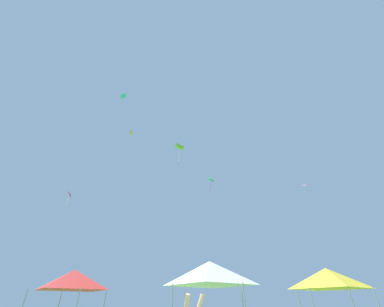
% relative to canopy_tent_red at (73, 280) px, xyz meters
% --- Properties ---
extents(canopy_tent_red, '(3.16, 3.16, 3.39)m').
position_rel_canopy_tent_red_xyz_m(canopy_tent_red, '(0.00, 0.00, 0.00)').
color(canopy_tent_red, '#9E9EA3').
rests_on(canopy_tent_red, ground).
extents(canopy_tent_yellow, '(3.23, 3.23, 3.45)m').
position_rel_canopy_tent_red_xyz_m(canopy_tent_yellow, '(14.06, 2.01, 0.06)').
color(canopy_tent_yellow, '#9E9EA3').
rests_on(canopy_tent_yellow, ground).
extents(canopy_tent_white, '(3.30, 3.30, 3.53)m').
position_rel_canopy_tent_red_xyz_m(canopy_tent_white, '(7.77, -0.97, 0.12)').
color(canopy_tent_white, '#9E9EA3').
rests_on(canopy_tent_white, ground).
extents(kite_pink_diamond, '(0.61, 0.78, 1.52)m').
position_rel_canopy_tent_red_xyz_m(kite_pink_diamond, '(20.41, 20.99, 13.84)').
color(kite_pink_diamond, pink).
extents(kite_yellow_box, '(0.40, 0.54, 0.75)m').
position_rel_canopy_tent_red_xyz_m(kite_yellow_box, '(-6.07, 16.33, 23.12)').
color(kite_yellow_box, yellow).
extents(kite_red_delta, '(0.64, 0.81, 1.49)m').
position_rel_canopy_tent_red_xyz_m(kite_red_delta, '(-5.09, 4.48, 7.24)').
color(kite_red_delta, red).
extents(kite_lime_box, '(1.41, 0.91, 2.75)m').
position_rel_canopy_tent_red_xyz_m(kite_lime_box, '(2.50, 15.35, 18.68)').
color(kite_lime_box, '#75D138').
extents(kite_green_diamond, '(0.87, 0.87, 1.87)m').
position_rel_canopy_tent_red_xyz_m(kite_green_diamond, '(7.24, 11.35, 11.07)').
color(kite_green_diamond, green).
extents(kite_cyan_diamond, '(0.87, 0.78, 1.45)m').
position_rel_canopy_tent_red_xyz_m(kite_cyan_diamond, '(-2.57, 5.61, 20.29)').
color(kite_cyan_diamond, '#2DB7CC').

